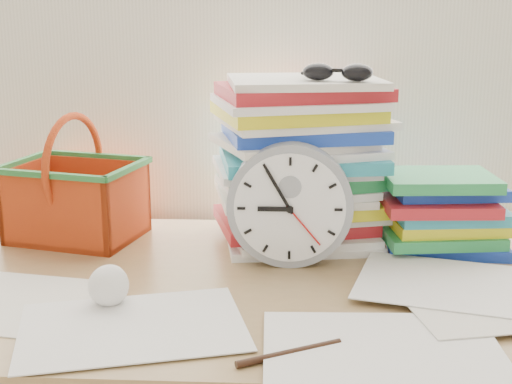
# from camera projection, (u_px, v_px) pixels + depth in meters

# --- Properties ---
(desk) EXTENTS (1.40, 0.70, 0.75)m
(desk) POSITION_uv_depth(u_px,v_px,m) (253.00, 319.00, 1.26)
(desk) COLOR olive
(desk) RESTS_ON ground
(paper_stack) EXTENTS (0.39, 0.35, 0.33)m
(paper_stack) POSITION_uv_depth(u_px,v_px,m) (300.00, 161.00, 1.40)
(paper_stack) COLOR white
(paper_stack) RESTS_ON desk
(clock) EXTENTS (0.23, 0.05, 0.23)m
(clock) POSITION_uv_depth(u_px,v_px,m) (290.00, 205.00, 1.28)
(clock) COLOR gray
(clock) RESTS_ON desk
(sunglasses) EXTENTS (0.16, 0.15, 0.04)m
(sunglasses) POSITION_uv_depth(u_px,v_px,m) (338.00, 72.00, 1.29)
(sunglasses) COLOR black
(sunglasses) RESTS_ON paper_stack
(book_stack) EXTENTS (0.27, 0.22, 0.15)m
(book_stack) POSITION_uv_depth(u_px,v_px,m) (441.00, 212.00, 1.37)
(book_stack) COLOR white
(book_stack) RESTS_ON desk
(basket) EXTENTS (0.29, 0.25, 0.25)m
(basket) POSITION_uv_depth(u_px,v_px,m) (75.00, 178.00, 1.43)
(basket) COLOR #D34414
(basket) RESTS_ON desk
(crumpled_ball) EXTENTS (0.07, 0.07, 0.07)m
(crumpled_ball) POSITION_uv_depth(u_px,v_px,m) (108.00, 285.00, 1.12)
(crumpled_ball) COLOR white
(crumpled_ball) RESTS_ON desk
(pen) EXTENTS (0.14, 0.08, 0.01)m
(pen) POSITION_uv_depth(u_px,v_px,m) (290.00, 353.00, 0.96)
(pen) COLOR black
(pen) RESTS_ON desk
(scattered_papers) EXTENTS (1.26, 0.42, 0.02)m
(scattered_papers) POSITION_uv_depth(u_px,v_px,m) (253.00, 276.00, 1.23)
(scattered_papers) COLOR white
(scattered_papers) RESTS_ON desk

